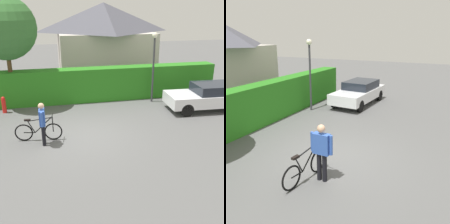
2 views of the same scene
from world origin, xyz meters
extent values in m
plane|color=#565656|center=(0.00, 0.00, 0.00)|extent=(60.00, 60.00, 0.00)
cube|color=#29781D|center=(0.00, 4.36, 0.89)|extent=(16.04, 0.90, 1.77)
cube|color=silver|center=(6.42, 1.68, 0.58)|extent=(4.17, 1.91, 0.55)
cube|color=#1E232D|center=(6.74, 1.66, 1.08)|extent=(2.12, 1.59, 0.44)
cylinder|color=black|center=(7.84, 2.35, 0.31)|extent=(0.62, 0.21, 0.61)
cylinder|color=black|center=(7.76, 0.85, 0.31)|extent=(0.62, 0.21, 0.61)
cylinder|color=black|center=(5.07, 2.51, 0.31)|extent=(0.62, 0.21, 0.61)
cylinder|color=black|center=(4.99, 1.01, 0.31)|extent=(0.62, 0.21, 0.61)
torus|color=black|center=(-1.12, -0.09, 0.34)|extent=(0.68, 0.14, 0.68)
torus|color=black|center=(-2.21, 0.06, 0.34)|extent=(0.68, 0.14, 0.68)
cylinder|color=black|center=(-1.45, -0.04, 0.64)|extent=(0.70, 0.13, 0.66)
cylinder|color=black|center=(-1.91, 0.02, 0.57)|extent=(0.27, 0.07, 0.51)
cylinder|color=black|center=(-1.60, -0.02, 0.86)|extent=(0.87, 0.15, 0.16)
cylinder|color=black|center=(-2.00, 0.03, 0.33)|extent=(0.42, 0.09, 0.05)
cylinder|color=black|center=(-1.12, -0.09, 0.65)|extent=(0.04, 0.04, 0.62)
cube|color=black|center=(-2.03, 0.03, 0.85)|extent=(0.23, 0.13, 0.06)
cylinder|color=black|center=(-1.12, -0.09, 0.99)|extent=(0.09, 0.50, 0.03)
cylinder|color=black|center=(-1.47, -0.33, 0.40)|extent=(0.13, 0.13, 0.80)
cylinder|color=black|center=(-1.47, -0.50, 0.40)|extent=(0.13, 0.13, 0.80)
cube|color=#3359B2|center=(-1.47, -0.41, 1.09)|extent=(0.20, 0.47, 0.57)
sphere|color=tan|center=(-1.47, -0.41, 1.51)|extent=(0.22, 0.22, 0.22)
cylinder|color=#3359B2|center=(-1.47, -0.13, 1.10)|extent=(0.09, 0.09, 0.54)
cylinder|color=#3359B2|center=(-1.47, -0.70, 1.10)|extent=(0.09, 0.09, 0.54)
cylinder|color=#38383D|center=(4.17, 3.45, 1.68)|extent=(0.10, 0.10, 3.35)
sphere|color=#F2EDCC|center=(4.17, 3.45, 3.47)|extent=(0.28, 0.28, 0.28)
camera|label=1|loc=(-1.05, -9.89, 4.76)|focal=44.27mm
camera|label=2|loc=(-6.80, -3.52, 3.85)|focal=40.85mm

